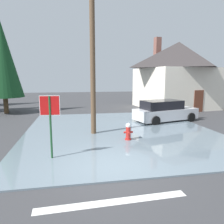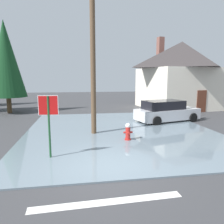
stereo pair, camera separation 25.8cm
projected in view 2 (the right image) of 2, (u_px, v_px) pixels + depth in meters
name	position (u px, v px, depth m)	size (l,w,h in m)	color
ground_plane	(111.00, 168.00, 7.73)	(80.00, 80.00, 0.10)	#38383A
flood_puddle	(120.00, 131.00, 12.73)	(10.78, 12.29, 0.06)	slate
lane_stop_bar	(108.00, 202.00, 5.50)	(3.95, 0.30, 0.01)	silver
stop_sign_near	(49.00, 114.00, 8.15)	(0.75, 0.08, 2.48)	#1E4C28
fire_hydrant	(128.00, 132.00, 10.74)	(0.46, 0.39, 0.91)	#AD231E
utility_pole	(93.00, 40.00, 11.29)	(1.60, 0.28, 9.82)	brown
house	(181.00, 74.00, 22.26)	(8.75, 8.21, 7.25)	silver
parked_car	(166.00, 111.00, 15.44)	(4.89, 2.93, 1.53)	silver
pine_tree_short_left	(6.00, 59.00, 18.56)	(3.19, 3.19, 7.98)	#4C3823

